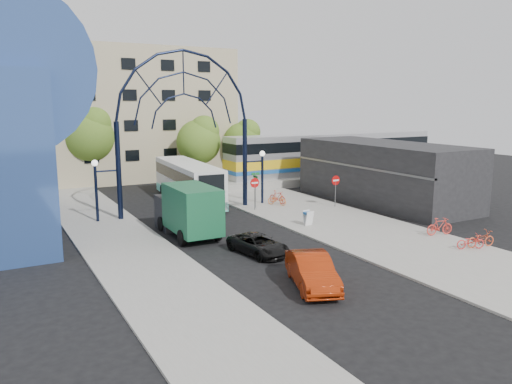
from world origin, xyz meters
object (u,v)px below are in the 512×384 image
street_name_sign (256,183)px  black_suv (258,245)px  bike_near_b (277,197)px  bike_far_c (470,242)px  bike_near_a (277,200)px  bike_far_a (481,239)px  bike_far_b (440,226)px  sandwich_board (308,216)px  tree_north_a (200,139)px  green_truck (187,210)px  do_not_enter_sign (336,183)px  city_bus (188,181)px  red_sedan (312,271)px  train_car (334,153)px  tree_north_b (90,134)px  gateway_arch (184,99)px  stop_sign (255,186)px  tree_north_c (244,139)px

street_name_sign → black_suv: 11.91m
bike_near_b → bike_far_c: bike_near_b is taller
bike_near_a → bike_far_a: 16.29m
bike_far_a → bike_far_b: bike_far_b is taller
sandwich_board → tree_north_a: tree_north_a is taller
bike_near_b → green_truck: bearing=-168.1°
black_suv → bike_far_c: size_ratio=2.46×
bike_far_b → black_suv: bearing=91.5°
do_not_enter_sign → bike_near_b: (-3.39, 3.25, -1.33)m
tree_north_a → black_suv: tree_north_a is taller
city_bus → red_sedan: 21.50m
street_name_sign → black_suv: bearing=-118.1°
train_car → green_truck: bearing=-147.6°
street_name_sign → bike_far_b: street_name_sign is taller
tree_north_a → bike_far_b: size_ratio=3.83×
train_car → red_sedan: train_car is taller
bike_far_c → street_name_sign: bearing=39.4°
city_bus → bike_far_c: size_ratio=7.43×
bike_far_a → bike_far_b: 2.99m
bike_near_b → bike_far_b: bearing=-91.1°
street_name_sign → bike_near_a: street_name_sign is taller
tree_north_a → tree_north_b: (-10.00, 4.00, 0.66)m
gateway_arch → bike_far_a: size_ratio=7.40×
stop_sign → bike_near_b: size_ratio=1.44×
train_car → bike_near_b: 15.34m
stop_sign → bike_far_b: stop_sign is taller
tree_north_b → bike_far_a: bearing=-65.3°
gateway_arch → bike_far_b: bearing=-51.2°
bike_far_b → tree_north_a: bearing=23.9°
tree_north_c → bike_far_a: 31.23m
bike_far_a → tree_north_a: bearing=20.1°
sandwich_board → tree_north_b: 26.15m
gateway_arch → bike_far_c: size_ratio=8.34×
gateway_arch → bike_near_a: size_ratio=8.41×
city_bus → bike_far_a: city_bus is taller
city_bus → bike_near_b: 7.69m
sandwich_board → bike_far_c: 10.25m
bike_far_b → bike_far_a: bearing=-168.5°
tree_north_b → sandwich_board: bearing=-68.4°
stop_sign → bike_near_b: bearing=24.0°
gateway_arch → sandwich_board: (5.60, -8.02, -7.81)m
city_bus → black_suv: 16.06m
stop_sign → city_bus: 6.81m
city_bus → bike_near_b: city_bus is taller
tree_north_a → tree_north_b: tree_north_b is taller
bike_far_c → red_sedan: bearing=112.1°
bike_near_a → bike_far_b: bearing=-104.0°
red_sedan → train_car: bearing=71.3°
tree_north_a → city_bus: bearing=-119.3°
sandwich_board → tree_north_a: size_ratio=0.14×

